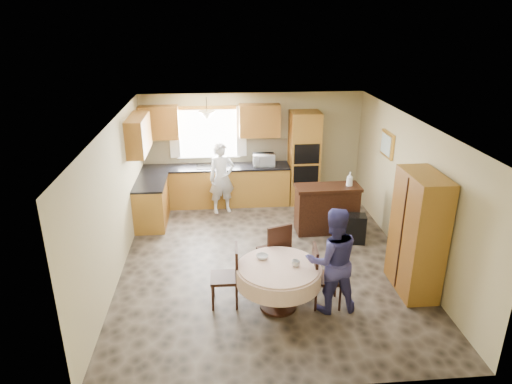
{
  "coord_description": "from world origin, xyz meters",
  "views": [
    {
      "loc": [
        -0.79,
        -7.09,
        4.12
      ],
      "look_at": [
        -0.15,
        0.3,
        1.21
      ],
      "focal_mm": 32.0,
      "sensor_mm": 36.0,
      "label": 1
    }
  ],
  "objects_px": {
    "sideboard": "(327,210)",
    "chair_left": "(229,273)",
    "cupboard": "(418,234)",
    "chair_back": "(276,249)",
    "chair_right": "(322,273)",
    "dining_table": "(279,275)",
    "person_sink": "(222,178)",
    "person_dining": "(332,260)",
    "oven_tower": "(304,158)"
  },
  "relations": [
    {
      "from": "oven_tower",
      "to": "chair_left",
      "type": "bearing_deg",
      "value": -115.09
    },
    {
      "from": "oven_tower",
      "to": "chair_back",
      "type": "relative_size",
      "value": 2.08
    },
    {
      "from": "chair_right",
      "to": "oven_tower",
      "type": "bearing_deg",
      "value": -2.73
    },
    {
      "from": "person_dining",
      "to": "chair_right",
      "type": "bearing_deg",
      "value": -47.77
    },
    {
      "from": "chair_left",
      "to": "person_sink",
      "type": "xyz_separation_m",
      "value": [
        -0.05,
        3.48,
        0.26
      ]
    },
    {
      "from": "chair_left",
      "to": "chair_back",
      "type": "relative_size",
      "value": 0.93
    },
    {
      "from": "chair_left",
      "to": "chair_back",
      "type": "bearing_deg",
      "value": 129.47
    },
    {
      "from": "cupboard",
      "to": "person_dining",
      "type": "height_order",
      "value": "cupboard"
    },
    {
      "from": "cupboard",
      "to": "chair_back",
      "type": "height_order",
      "value": "cupboard"
    },
    {
      "from": "person_sink",
      "to": "chair_back",
      "type": "bearing_deg",
      "value": -89.82
    },
    {
      "from": "chair_right",
      "to": "person_dining",
      "type": "xyz_separation_m",
      "value": [
        0.11,
        -0.11,
        0.28
      ]
    },
    {
      "from": "sideboard",
      "to": "chair_back",
      "type": "distance_m",
      "value": 2.11
    },
    {
      "from": "sideboard",
      "to": "person_sink",
      "type": "relative_size",
      "value": 0.81
    },
    {
      "from": "cupboard",
      "to": "chair_left",
      "type": "distance_m",
      "value": 2.94
    },
    {
      "from": "person_sink",
      "to": "sideboard",
      "type": "bearing_deg",
      "value": -45.31
    },
    {
      "from": "dining_table",
      "to": "person_dining",
      "type": "relative_size",
      "value": 0.77
    },
    {
      "from": "dining_table",
      "to": "person_dining",
      "type": "xyz_separation_m",
      "value": [
        0.76,
        -0.09,
        0.26
      ]
    },
    {
      "from": "cupboard",
      "to": "chair_right",
      "type": "xyz_separation_m",
      "value": [
        -1.53,
        -0.29,
        -0.44
      ]
    },
    {
      "from": "chair_back",
      "to": "chair_left",
      "type": "bearing_deg",
      "value": 18.63
    },
    {
      "from": "chair_back",
      "to": "chair_right",
      "type": "bearing_deg",
      "value": 108.44
    },
    {
      "from": "oven_tower",
      "to": "sideboard",
      "type": "distance_m",
      "value": 1.71
    },
    {
      "from": "chair_left",
      "to": "person_dining",
      "type": "distance_m",
      "value": 1.53
    },
    {
      "from": "dining_table",
      "to": "person_sink",
      "type": "bearing_deg",
      "value": 101.86
    },
    {
      "from": "oven_tower",
      "to": "sideboard",
      "type": "relative_size",
      "value": 1.66
    },
    {
      "from": "oven_tower",
      "to": "chair_left",
      "type": "relative_size",
      "value": 2.22
    },
    {
      "from": "chair_left",
      "to": "dining_table",
      "type": "bearing_deg",
      "value": 78.25
    },
    {
      "from": "person_sink",
      "to": "person_dining",
      "type": "bearing_deg",
      "value": -83.65
    },
    {
      "from": "oven_tower",
      "to": "person_sink",
      "type": "bearing_deg",
      "value": -167.17
    },
    {
      "from": "chair_left",
      "to": "chair_right",
      "type": "bearing_deg",
      "value": 85.44
    },
    {
      "from": "oven_tower",
      "to": "cupboard",
      "type": "height_order",
      "value": "oven_tower"
    },
    {
      "from": "sideboard",
      "to": "person_dining",
      "type": "distance_m",
      "value": 2.65
    },
    {
      "from": "cupboard",
      "to": "person_dining",
      "type": "xyz_separation_m",
      "value": [
        -1.42,
        -0.4,
        -0.16
      ]
    },
    {
      "from": "oven_tower",
      "to": "chair_back",
      "type": "distance_m",
      "value": 3.49
    },
    {
      "from": "dining_table",
      "to": "person_sink",
      "type": "distance_m",
      "value": 3.73
    },
    {
      "from": "chair_right",
      "to": "person_sink",
      "type": "bearing_deg",
      "value": 25.18
    },
    {
      "from": "oven_tower",
      "to": "person_dining",
      "type": "bearing_deg",
      "value": -94.81
    },
    {
      "from": "sideboard",
      "to": "dining_table",
      "type": "height_order",
      "value": "sideboard"
    },
    {
      "from": "chair_right",
      "to": "person_dining",
      "type": "bearing_deg",
      "value": -131.33
    },
    {
      "from": "sideboard",
      "to": "chair_left",
      "type": "height_order",
      "value": "chair_left"
    },
    {
      "from": "chair_right",
      "to": "chair_left",
      "type": "bearing_deg",
      "value": 88.01
    },
    {
      "from": "chair_right",
      "to": "person_sink",
      "type": "height_order",
      "value": "person_sink"
    },
    {
      "from": "person_dining",
      "to": "chair_back",
      "type": "bearing_deg",
      "value": -53.62
    },
    {
      "from": "chair_back",
      "to": "person_sink",
      "type": "relative_size",
      "value": 0.65
    },
    {
      "from": "oven_tower",
      "to": "sideboard",
      "type": "xyz_separation_m",
      "value": [
        0.19,
        -1.59,
        -0.6
      ]
    },
    {
      "from": "sideboard",
      "to": "cupboard",
      "type": "height_order",
      "value": "cupboard"
    },
    {
      "from": "sideboard",
      "to": "chair_left",
      "type": "distance_m",
      "value": 3.07
    },
    {
      "from": "chair_back",
      "to": "oven_tower",
      "type": "bearing_deg",
      "value": -127.31
    },
    {
      "from": "cupboard",
      "to": "person_sink",
      "type": "bearing_deg",
      "value": 131.54
    },
    {
      "from": "oven_tower",
      "to": "person_sink",
      "type": "distance_m",
      "value": 1.95
    },
    {
      "from": "dining_table",
      "to": "chair_left",
      "type": "relative_size",
      "value": 1.31
    }
  ]
}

